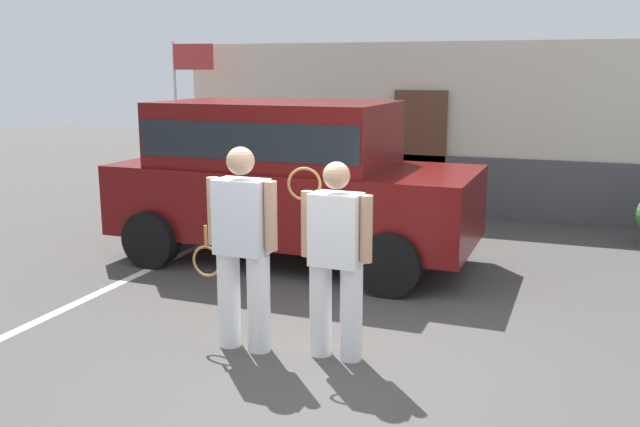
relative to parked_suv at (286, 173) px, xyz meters
The scene contains 7 objects.
ground_plane 3.56m from the parked_suv, 62.68° to the right, with size 40.00×40.00×0.00m, color #423F3D.
parking_stripe_0 2.36m from the parked_suv, 133.81° to the right, with size 0.12×4.40×0.01m, color silver.
house_frontage 4.02m from the parked_suv, 67.47° to the left, with size 9.93×0.40×2.90m.
parked_suv is the anchor object (origin of this frame).
tennis_player_man 2.96m from the parked_suv, 74.59° to the right, with size 0.92×0.30×1.81m.
tennis_player_woman 3.20m from the parked_suv, 59.55° to the right, with size 0.77×0.28×1.71m.
flag_pole 4.44m from the parked_suv, 137.89° to the left, with size 0.80×0.12×2.93m.
Camera 1 is at (1.91, -5.11, 2.47)m, focal length 38.89 mm.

